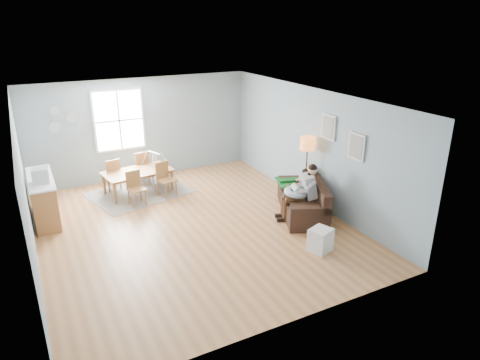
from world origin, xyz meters
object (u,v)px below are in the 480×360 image
dining_table (139,182)px  chair_sw (135,186)px  toddler (301,182)px  baby_swing (155,170)px  sofa (305,201)px  chair_ne (141,165)px  floor_lamp (307,149)px  chair_se (165,177)px  monitor (40,175)px  father (302,190)px  chair_nw (112,173)px  storage_cube (320,240)px  counter (44,198)px

dining_table → chair_sw: size_ratio=2.01×
toddler → baby_swing: bearing=128.7°
sofa → chair_sw: 3.94m
toddler → chair_ne: (-2.75, 3.33, -0.18)m
chair_sw → baby_swing: size_ratio=0.73×
floor_lamp → chair_se: bearing=142.3°
sofa → monitor: bearing=158.5°
toddler → chair_se: (-2.47, 2.23, -0.19)m
chair_se → chair_sw: bearing=-165.3°
chair_ne → baby_swing: size_ratio=0.78×
toddler → chair_se: size_ratio=0.92×
baby_swing → monitor: bearing=-155.9°
dining_table → baby_swing: baby_swing is taller
father → chair_nw: (-3.30, 3.53, -0.20)m
floor_lamp → monitor: bearing=162.7°
monitor → baby_swing: (2.75, 1.23, -0.72)m
storage_cube → baby_swing: size_ratio=0.44×
dining_table → baby_swing: size_ratio=1.47×
storage_cube → counter: (-4.48, 3.88, 0.27)m
father → monitor: size_ratio=3.60×
floor_lamp → baby_swing: (-2.69, 2.92, -0.98)m
chair_se → baby_swing: 0.84m
chair_sw → floor_lamp: bearing=-28.3°
floor_lamp → baby_swing: bearing=132.7°
counter → baby_swing: 2.90m
toddler → storage_cube: toddler is taller
dining_table → chair_se: bearing=-48.2°
father → chair_se: 3.45m
sofa → floor_lamp: (0.25, 0.35, 1.09)m
toddler → chair_nw: size_ratio=0.93×
storage_cube → chair_ne: 5.44m
sofa → baby_swing: 4.08m
father → chair_nw: father is taller
chair_nw → storage_cube: bearing=-59.9°
dining_table → monitor: size_ratio=4.73×
father → chair_se: (-2.22, 2.64, -0.19)m
dining_table → chair_se: chair_se is taller
chair_sw → baby_swing: bearing=52.5°
dining_table → chair_ne: bearing=60.4°
floor_lamp → dining_table: (-3.24, 2.54, -1.08)m
toddler → dining_table: toddler is taller
storage_cube → chair_se: size_ratio=0.58×
counter → storage_cube: bearing=-40.9°
chair_se → monitor: size_ratio=2.46×
baby_swing → chair_ne: bearing=138.4°
chair_ne → baby_swing: 0.41m
chair_sw → dining_table: bearing=69.1°
toddler → dining_table: 4.04m
dining_table → chair_nw: (-0.54, 0.45, 0.18)m
chair_sw → storage_cube: bearing=-56.1°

